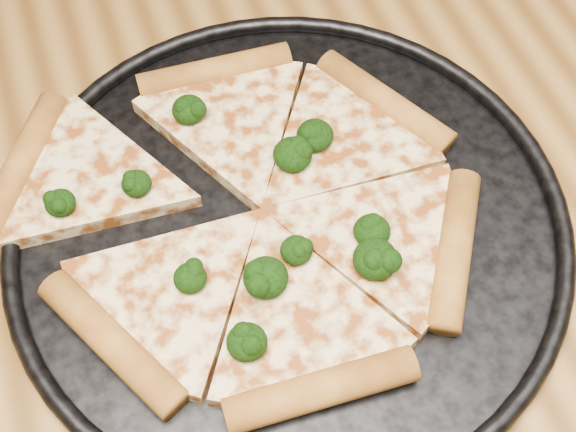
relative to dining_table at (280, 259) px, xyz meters
name	(u,v)px	position (x,y,z in m)	size (l,w,h in m)	color
dining_table	(280,259)	(0.00, 0.00, 0.00)	(1.20, 0.90, 0.75)	olive
pizza_pan	(288,222)	(0.00, -0.03, 0.10)	(0.39, 0.39, 0.02)	black
pizza	(251,208)	(-0.02, -0.01, 0.11)	(0.35, 0.30, 0.02)	beige
broccoli_florets	(270,218)	(-0.02, -0.03, 0.12)	(0.21, 0.21, 0.02)	black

